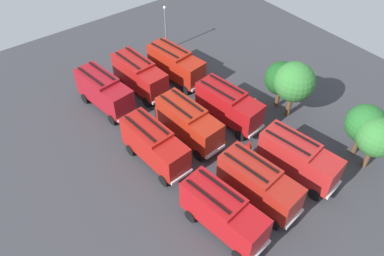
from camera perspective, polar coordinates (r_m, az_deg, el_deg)
The scene contains 21 objects.
ground_plane at distance 37.51m, azimuth 0.00°, elevation -1.55°, with size 55.33×55.33×0.00m, color #38383D.
fire_truck_0 at distance 40.74m, azimuth -13.00°, elevation 5.45°, with size 7.46×3.52×3.88m.
fire_truck_1 at distance 34.07m, azimuth -5.62°, elevation -2.48°, with size 7.38×3.25×3.88m.
fire_truck_2 at distance 29.52m, azimuth 4.70°, elevation -12.43°, with size 7.48×3.59×3.88m.
fire_truck_3 at distance 42.38m, azimuth -7.85°, elevation 7.91°, with size 7.39×3.26×3.88m.
fire_truck_4 at distance 36.04m, azimuth -0.49°, elevation 0.90°, with size 7.38×3.24×3.88m.
fire_truck_5 at distance 31.52m, azimuth 9.97°, elevation -8.12°, with size 7.46×3.54×3.88m.
fire_truck_6 at distance 43.73m, azimuth -2.44°, elevation 9.55°, with size 7.48×3.61×3.88m.
fire_truck_7 at distance 38.12m, azimuth 5.51°, elevation 3.48°, with size 7.47×3.55×3.88m.
fire_truck_8 at distance 34.09m, azimuth 15.68°, elevation -4.31°, with size 7.50×3.69×3.88m.
firefighter_0 at distance 40.42m, azimuth 9.31°, elevation 3.53°, with size 0.47×0.36×1.70m.
firefighter_1 at distance 35.55m, azimuth 8.47°, elevation -3.09°, with size 0.46×0.31×1.75m.
firefighter_2 at distance 35.51m, azimuth 19.65°, elevation -5.97°, with size 0.40×0.48×1.73m.
firefighter_3 at distance 38.89m, azimuth -5.35°, elevation 2.30°, with size 0.44×0.30×1.84m.
tree_0 at distance 39.97m, azimuth 13.27°, elevation 7.22°, with size 3.47×3.47×5.38m.
tree_1 at distance 38.79m, azimuth 15.09°, elevation 6.65°, with size 4.03×4.03×6.24m.
tree_2 at distance 36.91m, azimuth 24.51°, elevation 0.57°, with size 3.54×3.54×5.49m.
tree_3 at distance 36.02m, azimuth 25.98°, elevation -1.25°, with size 3.54×3.54×5.48m.
traffic_cone_0 at distance 36.69m, azimuth -3.85°, elevation -2.16°, with size 0.51×0.51×0.72m, color #F2600C.
traffic_cone_1 at distance 36.88m, azimuth 4.82°, elevation -2.03°, with size 0.44×0.44×0.63m, color #F2600C.
lamppost at distance 48.72m, azimuth -4.00°, elevation 15.19°, with size 0.36×0.36×5.95m.
Camera 1 is at (21.03, -16.14, 26.53)m, focal length 35.62 mm.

